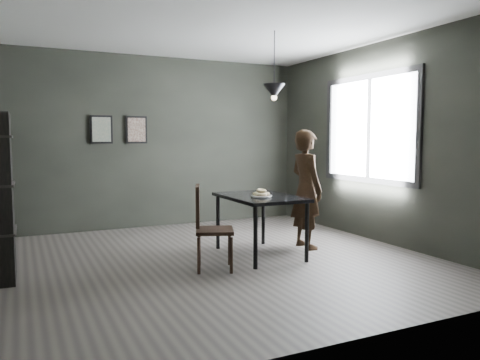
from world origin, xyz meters
name	(u,v)px	position (x,y,z in m)	size (l,w,h in m)	color
ground	(215,260)	(0.00, 0.00, 0.00)	(5.00, 5.00, 0.00)	#3D3835
back_wall	(157,142)	(0.00, 2.50, 1.40)	(5.00, 0.10, 2.80)	black
ceiling	(214,21)	(0.00, 0.00, 2.80)	(5.00, 5.00, 0.02)	silver
window_assembly	(369,129)	(2.47, 0.20, 1.60)	(0.04, 1.96, 1.56)	white
cafe_table	(260,202)	(0.60, 0.00, 0.67)	(0.80, 1.20, 0.75)	black
white_plate	(262,197)	(0.55, -0.13, 0.76)	(0.23, 0.23, 0.01)	white
donut_pile	(262,193)	(0.55, -0.13, 0.79)	(0.21, 0.21, 0.09)	#F7ECC0
woman	(306,189)	(1.35, 0.10, 0.79)	(0.57, 0.38, 1.57)	black
wood_chair	(207,222)	(-0.23, -0.33, 0.54)	(0.53, 0.53, 0.94)	black
pendant_lamp	(274,91)	(0.85, 0.10, 2.05)	(0.28, 0.28, 0.86)	black
framed_print_left	(101,129)	(-0.90, 2.47, 1.60)	(0.34, 0.04, 0.44)	black
framed_print_right	(136,130)	(-0.35, 2.47, 1.60)	(0.34, 0.04, 0.44)	black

